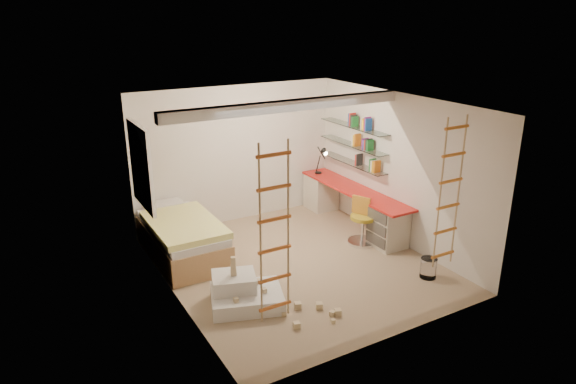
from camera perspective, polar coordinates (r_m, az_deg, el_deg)
floor at (r=8.34m, az=1.04°, el=-8.07°), size 4.50×4.50×0.00m
ceiling_beam at (r=7.77m, az=0.00°, el=9.57°), size 4.00×0.18×0.16m
window_frame at (r=8.37m, az=-16.00°, el=2.72°), size 0.06×1.15×1.35m
window_blind at (r=8.38m, az=-15.74°, el=2.76°), size 0.02×1.00×1.20m
rope_ladder_left at (r=5.71m, az=-1.51°, el=-4.74°), size 0.41×0.04×2.13m
rope_ladder_right at (r=7.29m, az=17.50°, el=-0.19°), size 0.41×0.04×2.13m
waste_bin at (r=8.19m, az=15.33°, el=-8.13°), size 0.25×0.25×0.31m
desk at (r=9.71m, az=7.16°, el=-1.51°), size 0.56×2.80×0.75m
shelves at (r=9.67m, az=7.21°, el=5.22°), size 0.25×1.80×0.71m
bed at (r=8.66m, az=-11.66°, el=-4.98°), size 1.02×2.00×0.69m
task_lamp at (r=10.20m, az=3.90°, el=3.96°), size 0.14×0.36×0.57m
swivel_chair at (r=9.03m, az=8.25°, el=-3.83°), size 0.67×0.67×0.85m
play_platform at (r=7.25m, az=-5.00°, el=-11.17°), size 1.16×1.02×0.43m
toy_blocks at (r=7.07m, az=-0.82°, el=-11.51°), size 1.25×1.19×0.70m
books at (r=9.64m, az=7.25°, el=6.10°), size 0.14×0.64×0.92m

